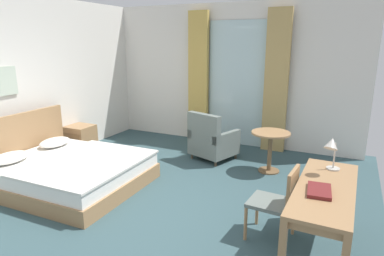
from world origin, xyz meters
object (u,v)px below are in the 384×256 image
(writing_desk, at_px, (325,195))
(framed_picture, at_px, (5,81))
(nightstand, at_px, (81,139))
(bed, at_px, (67,170))
(closed_book, at_px, (319,191))
(desk_chair, at_px, (279,200))
(round_cafe_table, at_px, (270,143))
(armchair_by_window, at_px, (212,141))
(desk_lamp, at_px, (332,147))

(writing_desk, relative_size, framed_picture, 3.49)
(nightstand, distance_m, writing_desk, 4.76)
(bed, relative_size, closed_book, 6.39)
(desk_chair, relative_size, round_cafe_table, 1.23)
(closed_book, distance_m, armchair_by_window, 3.15)
(closed_book, bearing_deg, bed, 168.75)
(writing_desk, bearing_deg, round_cafe_table, 115.58)
(nightstand, distance_m, round_cafe_table, 3.59)
(writing_desk, relative_size, armchair_by_window, 1.73)
(desk_lamp, distance_m, closed_book, 0.61)
(bed, height_order, closed_book, bed)
(bed, xyz_separation_m, round_cafe_table, (2.62, 1.86, 0.26))
(bed, bearing_deg, closed_book, -5.84)
(nightstand, bearing_deg, closed_book, -19.88)
(desk_lamp, bearing_deg, framed_picture, -177.79)
(desk_chair, xyz_separation_m, desk_lamp, (0.46, 0.26, 0.58))
(writing_desk, distance_m, closed_book, 0.20)
(framed_picture, bearing_deg, armchair_by_window, 36.93)
(closed_book, distance_m, framed_picture, 4.76)
(closed_book, relative_size, round_cafe_table, 0.49)
(bed, xyz_separation_m, desk_lamp, (3.61, 0.18, 0.81))
(nightstand, xyz_separation_m, writing_desk, (4.52, -1.45, 0.40))
(bed, height_order, desk_chair, bed)
(closed_book, bearing_deg, desk_lamp, 79.48)
(bed, xyz_separation_m, desk_chair, (3.15, -0.08, 0.23))
(bed, height_order, framed_picture, framed_picture)
(desk_chair, bearing_deg, armchair_by_window, 127.98)
(writing_desk, relative_size, round_cafe_table, 2.26)
(nightstand, distance_m, armchair_by_window, 2.55)
(bed, distance_m, desk_lamp, 3.71)
(writing_desk, xyz_separation_m, round_cafe_table, (-0.99, 2.06, -0.17))
(writing_desk, bearing_deg, desk_lamp, 89.61)
(closed_book, xyz_separation_m, armchair_by_window, (-2.03, 2.36, -0.43))
(bed, relative_size, writing_desk, 1.38)
(bed, xyz_separation_m, writing_desk, (3.61, -0.20, 0.43))
(armchair_by_window, bearing_deg, desk_lamp, -41.13)
(bed, relative_size, desk_lamp, 5.03)
(nightstand, relative_size, writing_desk, 0.35)
(round_cafe_table, bearing_deg, bed, -144.61)
(armchair_by_window, bearing_deg, round_cafe_table, -7.21)
(nightstand, height_order, desk_chair, desk_chair)
(desk_lamp, relative_size, armchair_by_window, 0.47)
(bed, bearing_deg, desk_chair, -1.42)
(writing_desk, bearing_deg, closed_book, -105.71)
(nightstand, xyz_separation_m, closed_book, (4.47, -1.62, 0.51))
(bed, distance_m, closed_book, 3.62)
(bed, xyz_separation_m, armchair_by_window, (1.53, 2.00, 0.11))
(desk_chair, height_order, closed_book, desk_chair)
(desk_lamp, height_order, closed_book, desk_lamp)
(desk_lamp, xyz_separation_m, closed_book, (-0.05, -0.55, -0.27))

